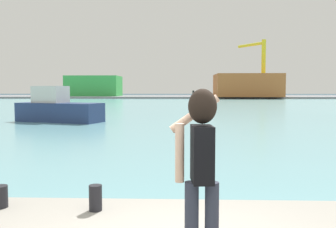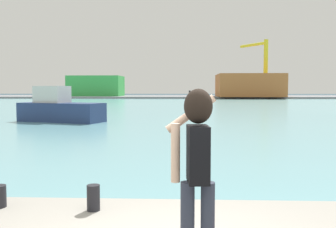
% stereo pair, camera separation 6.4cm
% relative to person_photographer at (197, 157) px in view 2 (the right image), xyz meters
% --- Properties ---
extents(ground_plane, '(220.00, 220.00, 0.00)m').
position_rel_person_photographer_xyz_m(ground_plane, '(-0.28, 50.15, -1.73)').
color(ground_plane, '#334751').
extents(harbor_water, '(140.00, 100.00, 0.02)m').
position_rel_person_photographer_xyz_m(harbor_water, '(-0.28, 52.15, -1.72)').
color(harbor_water, '#6BA8B2').
rests_on(harbor_water, ground_plane).
extents(far_shore_dock, '(140.00, 20.00, 0.45)m').
position_rel_person_photographer_xyz_m(far_shore_dock, '(-0.28, 92.15, -1.51)').
color(far_shore_dock, gray).
rests_on(far_shore_dock, ground_plane).
extents(person_photographer, '(0.53, 0.55, 1.74)m').
position_rel_person_photographer_xyz_m(person_photographer, '(0.00, 0.00, 0.00)').
color(person_photographer, '#2D3342').
rests_on(person_photographer, quay_promenade).
extents(harbor_bollard, '(0.19, 0.19, 0.37)m').
position_rel_person_photographer_xyz_m(harbor_bollard, '(-1.42, 1.55, -0.88)').
color(harbor_bollard, black).
rests_on(harbor_bollard, quay_promenade).
extents(boat_moored, '(6.57, 4.05, 2.55)m').
position_rel_person_photographer_xyz_m(boat_moored, '(-9.08, 22.89, -0.80)').
color(boat_moored, navy).
rests_on(boat_moored, harbor_water).
extents(warehouse_left, '(12.99, 9.71, 5.07)m').
position_rel_person_photographer_xyz_m(warehouse_left, '(-22.59, 91.47, 1.25)').
color(warehouse_left, green).
rests_on(warehouse_left, far_shore_dock).
extents(warehouse_right, '(14.90, 13.05, 5.29)m').
position_rel_person_photographer_xyz_m(warehouse_right, '(15.19, 86.51, 1.37)').
color(warehouse_right, '#B26633').
rests_on(warehouse_right, far_shore_dock).
extents(port_crane, '(5.46, 8.66, 13.47)m').
position_rel_person_photographer_xyz_m(port_crane, '(18.56, 87.81, 6.95)').
color(port_crane, yellow).
rests_on(port_crane, far_shore_dock).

